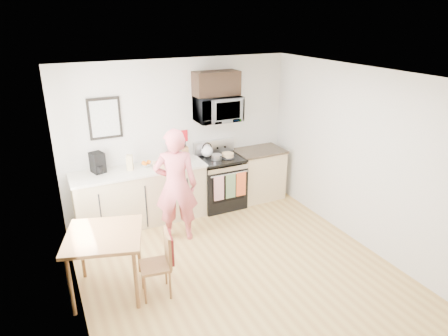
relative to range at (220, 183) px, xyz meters
name	(u,v)px	position (x,y,z in m)	size (l,w,h in m)	color
floor	(241,273)	(-0.63, -1.98, -0.44)	(4.60, 4.60, 0.00)	#A3783F
back_wall	(179,136)	(-0.63, 0.32, 0.86)	(4.00, 0.04, 2.60)	silver
front_wall	(389,297)	(-0.63, -4.28, 0.86)	(4.00, 0.04, 2.60)	silver
left_wall	(70,219)	(-2.63, -1.98, 0.86)	(0.04, 4.60, 2.60)	silver
right_wall	(366,161)	(1.37, -1.98, 0.86)	(0.04, 4.60, 2.60)	silver
ceiling	(244,77)	(-0.63, -1.98, 2.16)	(4.00, 4.60, 0.04)	white
window	(63,170)	(-2.59, -1.18, 1.11)	(0.06, 1.40, 1.50)	silver
cabinet_left	(141,197)	(-1.43, 0.02, 0.01)	(2.10, 0.60, 0.90)	tan
countertop_left	(139,170)	(-1.43, 0.02, 0.48)	(2.14, 0.64, 0.04)	silver
cabinet_right	(259,175)	(0.80, 0.02, 0.01)	(0.84, 0.60, 0.90)	tan
countertop_right	(259,151)	(0.80, 0.02, 0.48)	(0.88, 0.64, 0.04)	black
range	(220,183)	(0.00, 0.00, 0.00)	(0.76, 0.70, 1.16)	black
microwave	(218,109)	(0.00, 0.10, 1.32)	(0.76, 0.51, 0.42)	silver
upper_cabinet	(216,83)	(0.00, 0.15, 1.74)	(0.76, 0.35, 0.40)	black
wall_art	(105,118)	(-1.83, 0.30, 1.31)	(0.50, 0.04, 0.65)	black
wall_trivet	(182,136)	(-0.58, 0.31, 0.86)	(0.20, 0.02, 0.20)	#B30F1A
person	(176,186)	(-1.07, -0.73, 0.44)	(0.64, 0.42, 1.76)	#CB374D
dining_table	(104,241)	(-2.28, -1.59, 0.29)	(0.95, 0.95, 0.82)	brown
chair	(164,255)	(-1.65, -1.90, 0.10)	(0.44, 0.40, 0.84)	brown
knife_block	(185,153)	(-0.59, 0.17, 0.61)	(0.10, 0.13, 0.21)	brown
utensil_crock	(168,153)	(-0.86, 0.24, 0.63)	(0.11, 0.11, 0.32)	#B30F1A
fruit_bowl	(147,164)	(-1.28, 0.10, 0.54)	(0.25, 0.25, 0.09)	white
milk_carton	(130,163)	(-1.56, 0.05, 0.63)	(0.09, 0.09, 0.25)	tan
coffee_maker	(98,163)	(-2.03, 0.15, 0.65)	(0.24, 0.29, 0.32)	black
bread_bag	(163,165)	(-1.07, -0.12, 0.56)	(0.31, 0.14, 0.11)	tan
cake	(228,155)	(0.11, -0.06, 0.53)	(0.25, 0.25, 0.08)	black
kettle	(207,151)	(-0.19, 0.13, 0.60)	(0.20, 0.20, 0.26)	white
pot	(217,157)	(-0.10, -0.08, 0.53)	(0.18, 0.30, 0.09)	silver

